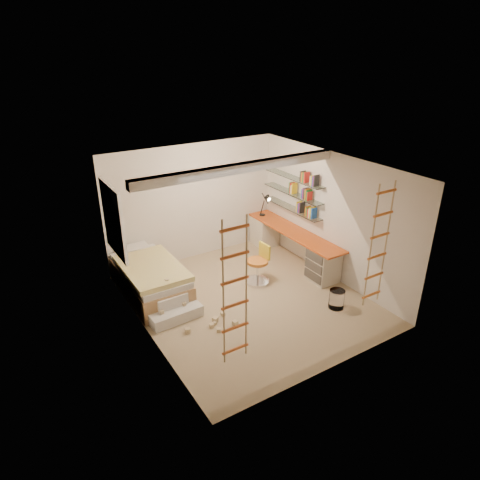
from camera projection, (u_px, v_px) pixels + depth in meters
floor at (248, 300)px, 8.20m from camera, size 4.50×4.50×0.00m
ceiling_beam at (240, 168)px, 7.39m from camera, size 4.00×0.18×0.16m
window_frame at (113, 220)px, 7.77m from camera, size 0.06×1.15×1.35m
window_blind at (116, 220)px, 7.79m from camera, size 0.02×1.00×1.20m
rope_ladder_left at (235, 293)px, 5.57m from camera, size 0.41×0.04×2.13m
rope_ladder_right at (378, 246)px, 6.87m from camera, size 0.41×0.04×2.13m
waste_bin at (337, 299)px, 7.90m from camera, size 0.29×0.29×0.36m
desk at (292, 245)px, 9.53m from camera, size 0.56×2.80×0.75m
shelves at (293, 193)px, 9.35m from camera, size 0.25×1.80×0.71m
bed at (150, 278)px, 8.30m from camera, size 1.02×2.00×0.69m
task_lamp at (266, 202)px, 9.94m from camera, size 0.14×0.36×0.57m
swivel_chair at (258, 269)px, 8.69m from camera, size 0.52×0.52×0.83m
play_platform at (170, 306)px, 7.71m from camera, size 0.98×0.78×0.42m
toy_blocks at (195, 310)px, 7.53m from camera, size 1.12×1.08×0.69m
books at (293, 189)px, 9.31m from camera, size 0.14×0.70×0.92m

